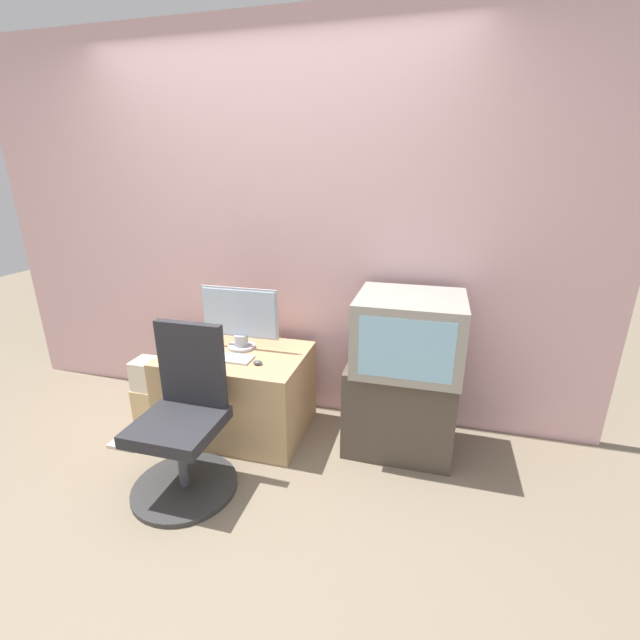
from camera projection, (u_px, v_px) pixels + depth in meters
ground_plane at (192, 528)px, 2.14m from camera, size 12.00×12.00×0.00m
wall_back at (277, 232)px, 2.92m from camera, size 4.40×0.05×2.60m
desk at (238, 391)px, 2.89m from camera, size 0.92×0.65×0.57m
side_stand at (399, 407)px, 2.70m from camera, size 0.66×0.46×0.58m
main_monitor at (240, 318)px, 2.80m from camera, size 0.53×0.18×0.42m
keyboard at (226, 358)px, 2.71m from camera, size 0.34×0.13×0.01m
mouse at (258, 363)px, 2.62m from camera, size 0.06×0.04×0.03m
crt_tv at (409, 333)px, 2.51m from camera, size 0.62×0.54×0.44m
office_chair at (184, 428)px, 2.34m from camera, size 0.58×0.58×0.93m
cardboard_box_lower at (155, 404)px, 3.03m from camera, size 0.25×0.19×0.26m
cardboard_box_upper at (151, 374)px, 2.96m from camera, size 0.23×0.18×0.21m
book at (127, 442)px, 2.80m from camera, size 0.19×0.15×0.02m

